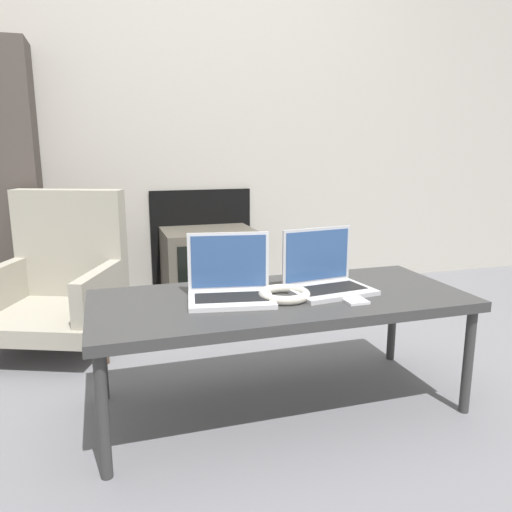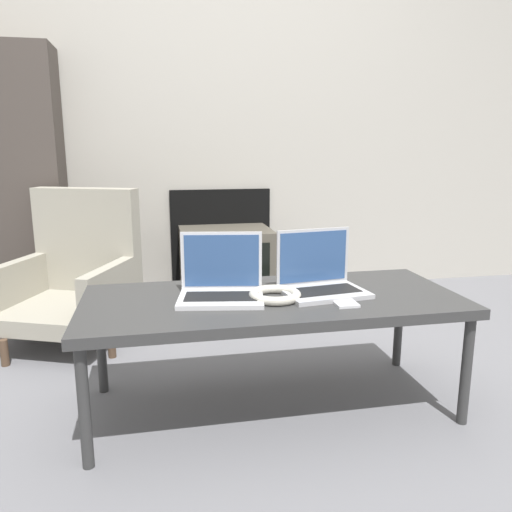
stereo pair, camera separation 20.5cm
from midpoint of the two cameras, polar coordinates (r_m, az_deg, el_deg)
name	(u,v)px [view 2 (the right image)]	position (r m, az deg, el deg)	size (l,w,h in m)	color
ground_plane	(280,424)	(1.85, 6.15, -18.67)	(14.00, 14.00, 0.00)	slate
wall_back	(215,92)	(3.29, -2.82, 18.21)	(7.00, 0.08, 2.60)	#ADA89E
table	(273,305)	(1.80, 5.18, -5.67)	(1.34, 0.57, 0.43)	#333333
laptop_left	(221,284)	(1.75, -0.68, -3.21)	(0.32, 0.26, 0.23)	silver
laptop_right	(320,278)	(1.85, 10.47, -2.56)	(0.32, 0.25, 0.23)	#B2B2B7
headphones	(275,295)	(1.75, 5.59, -4.50)	(0.18, 0.18, 0.03)	beige
phone	(342,301)	(1.76, 13.15, -5.07)	(0.07, 0.14, 0.01)	silver
tv	(226,266)	(3.09, -1.54, -1.16)	(0.55, 0.44, 0.46)	#4C473D
armchair	(76,274)	(2.66, -17.89, -1.99)	(0.74, 0.76, 0.74)	gray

